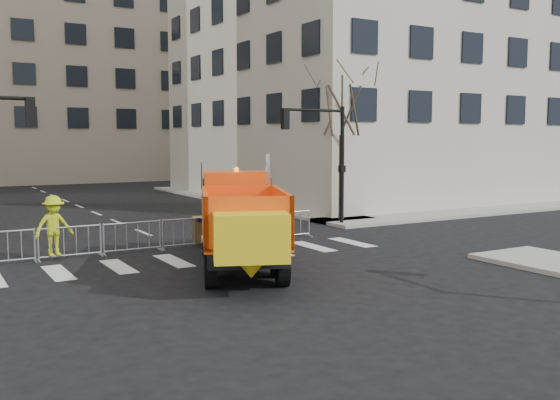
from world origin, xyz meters
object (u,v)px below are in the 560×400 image
cop_b (208,222)px  cop_c (226,223)px  newspaper_box (273,213)px  plow_truck (241,220)px  worker (54,226)px  cop_a (246,221)px

cop_b → cop_c: 0.62m
newspaper_box → plow_truck: bearing=-132.4°
plow_truck → newspaper_box: (5.11, 7.03, -0.84)m
newspaper_box → worker: bearing=-171.8°
worker → newspaper_box: (9.64, 2.51, -0.43)m
cop_b → cop_c: bearing=141.9°
cop_a → plow_truck: bearing=40.9°
cop_a → newspaper_box: (2.92, 3.11, -0.19)m
plow_truck → cop_c: plow_truck is taller
cop_b → cop_a: bearing=169.0°
cop_b → worker: (-5.20, 0.60, 0.15)m
plow_truck → cop_c: (1.22, 3.64, -0.61)m
cop_a → worker: 6.75m
plow_truck → cop_b: 4.02m
cop_a → worker: worker is taller
plow_truck → newspaper_box: 8.73m
cop_c → cop_a: bearing=128.7°
cop_c → worker: worker is taller
plow_truck → worker: size_ratio=4.66×
cop_a → cop_b: (-1.52, 0.00, 0.10)m
worker → newspaper_box: worker is taller
cop_c → worker: size_ratio=0.94×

